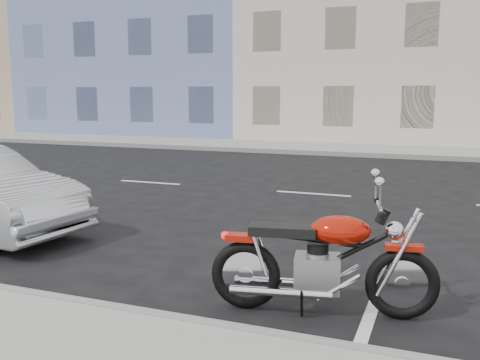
% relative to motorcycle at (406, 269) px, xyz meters
% --- Properties ---
extents(ground, '(120.00, 120.00, 0.00)m').
position_rel_motorcycle_xyz_m(ground, '(-0.31, 5.96, -0.50)').
color(ground, black).
rests_on(ground, ground).
extents(sidewalk_far, '(80.00, 3.40, 0.15)m').
position_rel_motorcycle_xyz_m(sidewalk_far, '(-5.31, 14.66, -0.43)').
color(sidewalk_far, gray).
rests_on(sidewalk_far, ground).
extents(curb_far, '(80.00, 0.12, 0.16)m').
position_rel_motorcycle_xyz_m(curb_far, '(-5.31, 12.96, -0.42)').
color(curb_far, gray).
rests_on(curb_far, ground).
extents(bldg_far_west, '(12.00, 12.00, 12.00)m').
position_rel_motorcycle_xyz_m(bldg_far_west, '(-26.31, 22.26, 5.50)').
color(bldg_far_west, tan).
rests_on(bldg_far_west, ground).
extents(bldg_blue, '(12.00, 12.00, 13.00)m').
position_rel_motorcycle_xyz_m(bldg_blue, '(-14.31, 22.26, 6.00)').
color(bldg_blue, '#6376A4').
rests_on(bldg_blue, ground).
extents(bldg_cream, '(12.00, 12.00, 11.50)m').
position_rel_motorcycle_xyz_m(bldg_cream, '(-2.31, 22.26, 5.25)').
color(bldg_cream, beige).
rests_on(bldg_cream, ground).
extents(motorcycle, '(2.18, 0.81, 1.10)m').
position_rel_motorcycle_xyz_m(motorcycle, '(0.00, 0.00, 0.00)').
color(motorcycle, black).
rests_on(motorcycle, ground).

